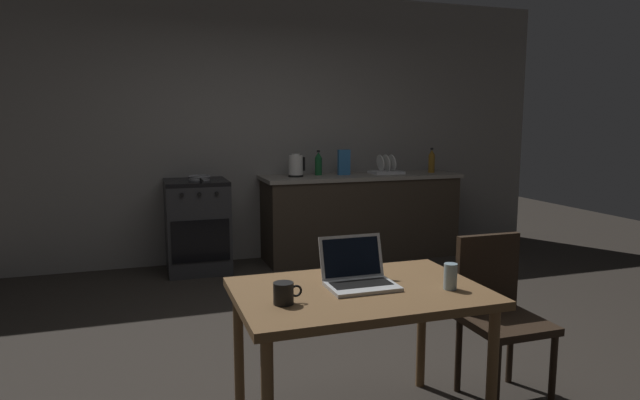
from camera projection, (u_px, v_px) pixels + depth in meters
ground_plane at (324, 355)px, 3.50m from camera, size 12.00×12.00×0.00m
back_wall at (271, 128)px, 5.87m from camera, size 6.40×0.10×2.82m
kitchen_counter at (360, 216)px, 5.96m from camera, size 2.16×0.64×0.91m
stove_oven at (197, 226)px, 5.41m from camera, size 0.60×0.62×0.91m
dining_table at (359, 305)px, 2.55m from camera, size 1.15×0.77×0.72m
chair at (497, 307)px, 2.93m from camera, size 0.40×0.40×0.88m
laptop at (359, 276)px, 2.58m from camera, size 0.32×0.28×0.22m
electric_kettle at (296, 166)px, 5.65m from camera, size 0.17×0.15×0.24m
bottle at (432, 161)px, 6.09m from camera, size 0.07×0.07×0.28m
frying_pan at (199, 178)px, 5.33m from camera, size 0.22×0.39×0.05m
coffee_mug at (284, 293)px, 2.32m from camera, size 0.13×0.09×0.09m
drinking_glass at (450, 276)px, 2.52m from camera, size 0.06×0.06×0.12m
cereal_box at (344, 162)px, 5.84m from camera, size 0.13×0.05×0.27m
dish_rack at (386, 169)px, 5.98m from camera, size 0.34×0.26×0.21m
bottle_b at (318, 163)px, 5.81m from camera, size 0.08×0.08×0.26m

